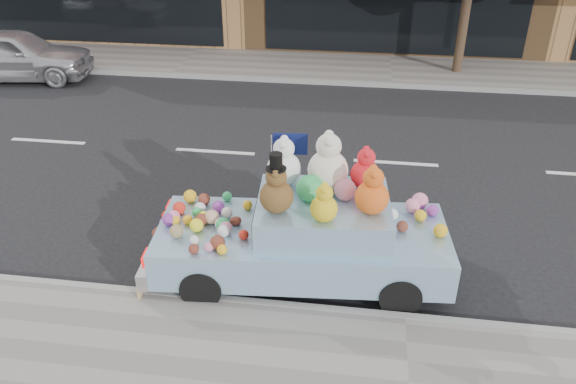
# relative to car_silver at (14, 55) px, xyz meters

# --- Properties ---
(ground) EXTENTS (120.00, 120.00, 0.00)m
(ground) POSITION_rel_car_silver_xyz_m (11.18, -4.17, -0.76)
(ground) COLOR black
(ground) RESTS_ON ground
(far_sidewalk) EXTENTS (60.00, 3.00, 0.12)m
(far_sidewalk) POSITION_rel_car_silver_xyz_m (11.18, 2.33, -0.70)
(far_sidewalk) COLOR gray
(far_sidewalk) RESTS_ON ground
(near_kerb) EXTENTS (60.00, 0.12, 0.13)m
(near_kerb) POSITION_rel_car_silver_xyz_m (11.18, -9.17, -0.69)
(near_kerb) COLOR gray
(near_kerb) RESTS_ON ground
(far_kerb) EXTENTS (60.00, 0.12, 0.13)m
(far_kerb) POSITION_rel_car_silver_xyz_m (11.18, 0.83, -0.69)
(far_kerb) COLOR gray
(far_kerb) RESTS_ON ground
(car_silver) EXTENTS (4.64, 2.37, 1.51)m
(car_silver) POSITION_rel_car_silver_xyz_m (0.00, 0.00, 0.00)
(car_silver) COLOR #B7B7BC
(car_silver) RESTS_ON ground
(art_car) EXTENTS (4.61, 2.10, 2.23)m
(art_car) POSITION_rel_car_silver_xyz_m (9.67, -8.28, 0.05)
(art_car) COLOR black
(art_car) RESTS_ON ground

